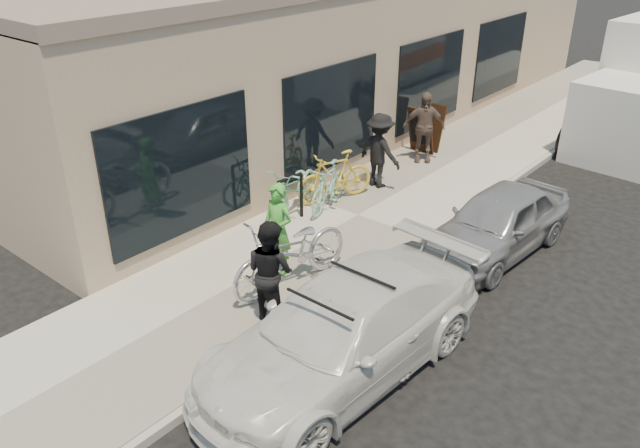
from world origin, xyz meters
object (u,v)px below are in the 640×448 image
Objects in this scene: sedan_white at (343,331)px; man_standing at (270,271)px; bike_rack at (290,195)px; sandwich_board at (425,129)px; cruiser_bike_a at (329,186)px; cruiser_bike_b at (295,189)px; sedan_silver at (498,222)px; woman_rider at (278,229)px; tandem_bike at (292,253)px; bystander_a at (380,151)px; bystander_b at (424,127)px; cruiser_bike_c at (335,176)px.

sedan_white is 2.92× the size of man_standing.
sandwich_board is (-0.09, 5.01, 0.01)m from bike_rack.
cruiser_bike_b is at bearing -136.70° from cruiser_bike_a.
man_standing is 1.02× the size of cruiser_bike_a.
sedan_silver reaches higher than cruiser_bike_a.
tandem_bike is at bearing -24.14° from woman_rider.
woman_rider is 1.00× the size of cruiser_bike_a.
sedan_white is 4.79m from cruiser_bike_a.
sandwich_board is 4.84m from sedan_silver.
cruiser_bike_a is 0.80× the size of cruiser_bike_b.
bystander_a is at bearing 125.19° from sedan_white.
bike_rack is 3.82m from sedan_silver.
tandem_bike is 6.21m from bystander_b.
cruiser_bike_c is at bearing 88.77° from bike_rack.
sandwich_board is 0.33× the size of sedan_silver.
cruiser_bike_b is at bearing 118.62° from bike_rack.
bike_rack is 1.33m from cruiser_bike_c.
cruiser_bike_b is (-0.20, 0.37, -0.06)m from bike_rack.
cruiser_bike_c is at bearing 94.54° from cruiser_bike_a.
bystander_a is at bearing 114.42° from tandem_bike.
sedan_silver is at bearing -2.12° from cruiser_bike_a.
tandem_bike is at bearing -76.81° from cruiser_bike_a.
sandwich_board reaches higher than cruiser_bike_b.
cruiser_bike_b is at bearing -85.09° from sandwich_board.
bike_rack is 4.41m from bystander_b.
bystander_a is 0.97× the size of bystander_b.
bystander_b is at bearing 118.46° from sedan_white.
man_standing is at bearing -78.02° from cruiser_bike_a.
sedan_white is 4.33m from sedan_silver.
sedan_white is at bearing -57.51° from cruiser_bike_b.
sedan_white is 5.98m from bystander_a.
sedan_silver is 3.42m from cruiser_bike_c.
cruiser_bike_b is 1.12× the size of cruiser_bike_c.
bike_rack is 4.25m from sedan_white.
sedan_silver is at bearing -37.03° from sandwich_board.
man_standing is at bearing -111.68° from bystander_b.
bystander_a reaches higher than woman_rider.
bystander_b is at bearing -74.69° from man_standing.
man_standing is at bearing -68.83° from sandwich_board.
cruiser_bike_b is (-1.75, 2.03, -0.08)m from tandem_bike.
cruiser_bike_a is 1.59m from bystander_a.
cruiser_bike_c is 3.09m from bystander_b.
cruiser_bike_b is 0.99m from cruiser_bike_c.
sedan_silver is at bearing 68.39° from tandem_bike.
sedan_silver is at bearing 27.10° from cruiser_bike_c.
bystander_b reaches higher than woman_rider.
man_standing reaches higher than tandem_bike.
man_standing is at bearing -105.17° from sedan_silver.
man_standing is 0.95× the size of bystander_b.
bike_rack is at bearing -78.51° from cruiser_bike_b.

